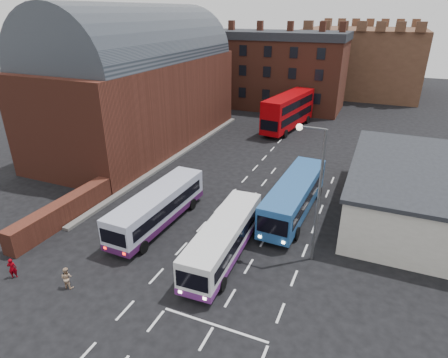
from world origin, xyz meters
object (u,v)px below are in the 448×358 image
at_px(street_lamp, 315,184).
at_px(bus_white_inbound, 224,237).
at_px(bus_white_outbound, 158,206).
at_px(pedestrian_beige, 67,278).
at_px(bus_blue, 294,195).
at_px(bus_red_double, 288,111).
at_px(pedestrian_red, 12,268).

bearing_deg(street_lamp, bus_white_inbound, -157.73).
bearing_deg(bus_white_outbound, street_lamp, 2.65).
height_order(bus_white_outbound, pedestrian_beige, bus_white_outbound).
distance_m(bus_white_inbound, bus_blue, 8.08).
xyz_separation_m(bus_red_double, pedestrian_beige, (-3.85, -37.39, -1.85)).
bearing_deg(bus_red_double, street_lamp, 115.75).
bearing_deg(bus_white_outbound, bus_white_inbound, -15.24).
relative_size(bus_red_double, street_lamp, 1.35).
bearing_deg(pedestrian_red, pedestrian_beige, 152.67).
relative_size(bus_red_double, pedestrian_red, 8.95).
bearing_deg(bus_red_double, bus_white_outbound, 93.48).
height_order(bus_white_inbound, street_lamp, street_lamp).
bearing_deg(bus_white_inbound, street_lamp, -159.76).
distance_m(bus_blue, street_lamp, 6.98).
relative_size(bus_white_inbound, pedestrian_red, 7.13).
height_order(bus_white_outbound, bus_white_inbound, bus_white_outbound).
bearing_deg(bus_white_inbound, bus_blue, -112.99).
relative_size(street_lamp, pedestrian_red, 6.65).
bearing_deg(bus_blue, bus_white_outbound, 33.64).
relative_size(bus_white_inbound, street_lamp, 1.07).
xyz_separation_m(bus_white_outbound, bus_red_double, (2.74, 29.02, 0.91)).
relative_size(bus_white_outbound, bus_white_inbound, 1.05).
bearing_deg(street_lamp, pedestrian_red, -150.71).
bearing_deg(bus_white_outbound, bus_blue, 33.08).
height_order(bus_red_double, pedestrian_red, bus_red_double).
distance_m(bus_blue, pedestrian_red, 20.33).
relative_size(bus_blue, pedestrian_red, 8.02).
distance_m(bus_white_inbound, bus_red_double, 31.16).
xyz_separation_m(bus_white_outbound, bus_white_inbound, (6.31, -1.92, -0.08)).
distance_m(bus_white_inbound, pedestrian_beige, 9.88).
relative_size(pedestrian_red, pedestrian_beige, 0.98).
bearing_deg(bus_blue, pedestrian_beige, 55.83).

